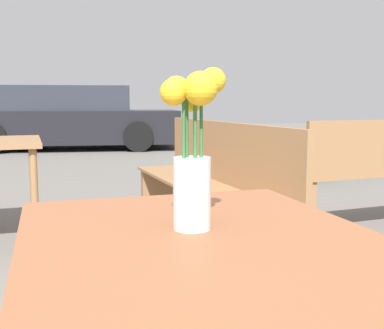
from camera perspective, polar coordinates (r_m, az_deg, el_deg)
table_front at (r=0.99m, az=1.65°, el=-14.64°), size 0.79×0.99×0.71m
flower_vase at (r=1.00m, az=0.05°, el=1.20°), size 0.14×0.14×0.34m
bench_middle at (r=3.91m, az=21.34°, el=-0.83°), size 1.48×0.58×0.85m
bench_far at (r=3.15m, az=2.46°, el=-1.80°), size 0.64×1.95×0.85m
bicycle at (r=6.52m, az=16.96°, el=1.35°), size 1.38×0.72×0.71m
parked_car at (r=10.40m, az=-14.24°, el=5.22°), size 4.57×2.05×1.30m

